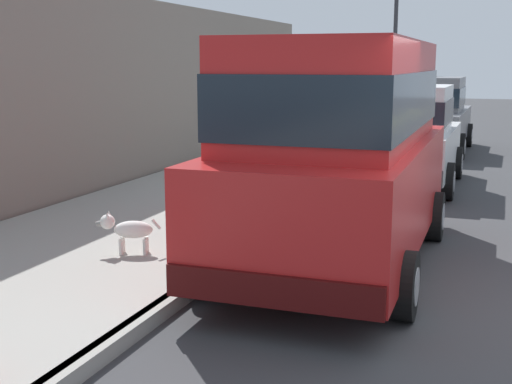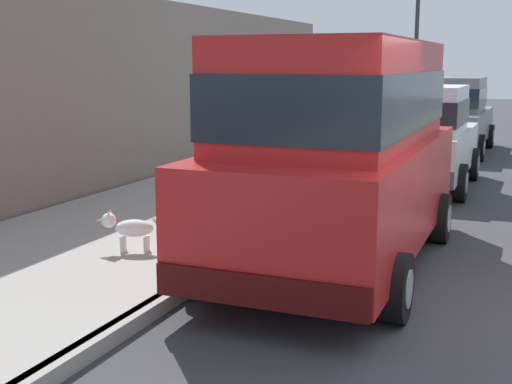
{
  "view_description": "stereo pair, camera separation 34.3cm",
  "coord_description": "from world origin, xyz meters",
  "px_view_note": "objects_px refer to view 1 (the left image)",
  "views": [
    {
      "loc": [
        -0.36,
        -6.21,
        2.29
      ],
      "look_at": [
        -2.95,
        0.88,
        0.85
      ],
      "focal_mm": 47.84,
      "sensor_mm": 36.0,
      "label": 1
    },
    {
      "loc": [
        -0.04,
        -6.09,
        2.29
      ],
      "look_at": [
        -2.95,
        0.88,
        0.85
      ],
      "focal_mm": 47.84,
      "sensor_mm": 36.0,
      "label": 2
    }
  ],
  "objects_px": {
    "dog_white": "(127,229)",
    "street_lamp": "(395,41)",
    "car_red_van": "(339,144)",
    "car_white_hatchback": "(406,135)",
    "car_grey_sedan": "(429,114)"
  },
  "relations": [
    {
      "from": "car_red_van",
      "to": "dog_white",
      "type": "height_order",
      "value": "car_red_van"
    },
    {
      "from": "car_red_van",
      "to": "car_white_hatchback",
      "type": "bearing_deg",
      "value": 89.96
    },
    {
      "from": "car_white_hatchback",
      "to": "street_lamp",
      "type": "height_order",
      "value": "street_lamp"
    },
    {
      "from": "dog_white",
      "to": "street_lamp",
      "type": "distance_m",
      "value": 14.26
    },
    {
      "from": "car_red_van",
      "to": "car_white_hatchback",
      "type": "distance_m",
      "value": 5.36
    },
    {
      "from": "car_white_hatchback",
      "to": "street_lamp",
      "type": "relative_size",
      "value": 0.86
    },
    {
      "from": "car_grey_sedan",
      "to": "street_lamp",
      "type": "relative_size",
      "value": 1.04
    },
    {
      "from": "car_white_hatchback",
      "to": "car_grey_sedan",
      "type": "relative_size",
      "value": 0.82
    },
    {
      "from": "street_lamp",
      "to": "car_red_van",
      "type": "bearing_deg",
      "value": -83.65
    },
    {
      "from": "car_red_van",
      "to": "dog_white",
      "type": "distance_m",
      "value": 2.58
    },
    {
      "from": "car_red_van",
      "to": "car_white_hatchback",
      "type": "relative_size",
      "value": 1.29
    },
    {
      "from": "dog_white",
      "to": "car_grey_sedan",
      "type": "bearing_deg",
      "value": 79.74
    },
    {
      "from": "car_red_van",
      "to": "dog_white",
      "type": "bearing_deg",
      "value": -158.96
    },
    {
      "from": "dog_white",
      "to": "street_lamp",
      "type": "relative_size",
      "value": 0.16
    },
    {
      "from": "car_red_van",
      "to": "street_lamp",
      "type": "relative_size",
      "value": 1.11
    }
  ]
}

